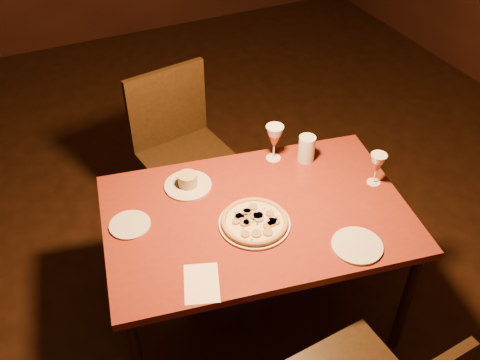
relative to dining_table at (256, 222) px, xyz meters
name	(u,v)px	position (x,y,z in m)	size (l,w,h in m)	color
floor	(215,324)	(-0.22, 0.01, -0.64)	(7.00, 7.00, 0.00)	black
dining_table	(256,222)	(0.00, 0.00, 0.00)	(1.44, 1.06, 0.71)	maroon
chair_far	(182,148)	(-0.07, 0.79, -0.10)	(0.53, 0.53, 0.96)	black
pizza_plate	(255,222)	(-0.04, -0.06, 0.08)	(0.31, 0.31, 0.03)	silver
ramekin_saucer	(188,183)	(-0.21, 0.29, 0.08)	(0.22, 0.22, 0.07)	silver
wine_glass_far	(274,143)	(0.24, 0.31, 0.16)	(0.09, 0.09, 0.19)	#BB554D
wine_glass_right	(376,169)	(0.58, -0.05, 0.14)	(0.07, 0.07, 0.16)	#BB554D
water_tumbler	(307,149)	(0.38, 0.23, 0.13)	(0.08, 0.08, 0.13)	silver
side_plate_left	(130,225)	(-0.53, 0.15, 0.07)	(0.18, 0.18, 0.01)	silver
side_plate_near	(357,246)	(0.28, -0.35, 0.07)	(0.21, 0.21, 0.01)	silver
menu_card	(202,283)	(-0.36, -0.26, 0.06)	(0.13, 0.19, 0.00)	white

